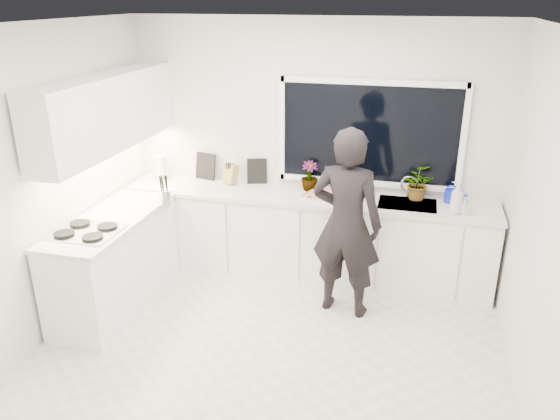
# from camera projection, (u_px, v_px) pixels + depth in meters

# --- Properties ---
(floor) EXTENTS (4.00, 3.50, 0.02)m
(floor) POSITION_uv_depth(u_px,v_px,m) (270.00, 348.00, 4.80)
(floor) COLOR beige
(floor) RESTS_ON ground
(wall_back) EXTENTS (4.00, 0.02, 2.70)m
(wall_back) POSITION_uv_depth(u_px,v_px,m) (313.00, 148.00, 5.88)
(wall_back) COLOR white
(wall_back) RESTS_ON ground
(wall_left) EXTENTS (0.02, 3.50, 2.70)m
(wall_left) POSITION_uv_depth(u_px,v_px,m) (48.00, 184.00, 4.77)
(wall_left) COLOR white
(wall_left) RESTS_ON ground
(wall_right) EXTENTS (0.02, 3.50, 2.70)m
(wall_right) POSITION_uv_depth(u_px,v_px,m) (544.00, 231.00, 3.83)
(wall_right) COLOR white
(wall_right) RESTS_ON ground
(ceiling) EXTENTS (4.00, 3.50, 0.02)m
(ceiling) POSITION_uv_depth(u_px,v_px,m) (267.00, 23.00, 3.80)
(ceiling) COLOR white
(ceiling) RESTS_ON wall_back
(window) EXTENTS (1.80, 0.02, 1.00)m
(window) POSITION_uv_depth(u_px,v_px,m) (369.00, 134.00, 5.64)
(window) COLOR black
(window) RESTS_ON wall_back
(base_cabinets_back) EXTENTS (3.92, 0.58, 0.88)m
(base_cabinets_back) POSITION_uv_depth(u_px,v_px,m) (305.00, 236.00, 5.94)
(base_cabinets_back) COLOR white
(base_cabinets_back) RESTS_ON floor
(base_cabinets_left) EXTENTS (0.58, 1.60, 0.88)m
(base_cabinets_left) POSITION_uv_depth(u_px,v_px,m) (115.00, 263.00, 5.34)
(base_cabinets_left) COLOR white
(base_cabinets_left) RESTS_ON floor
(countertop_back) EXTENTS (3.94, 0.62, 0.04)m
(countertop_back) POSITION_uv_depth(u_px,v_px,m) (306.00, 197.00, 5.76)
(countertop_back) COLOR silver
(countertop_back) RESTS_ON base_cabinets_back
(countertop_left) EXTENTS (0.62, 1.60, 0.04)m
(countertop_left) POSITION_uv_depth(u_px,v_px,m) (110.00, 220.00, 5.17)
(countertop_left) COLOR silver
(countertop_left) RESTS_ON base_cabinets_left
(upper_cabinets) EXTENTS (0.34, 2.10, 0.70)m
(upper_cabinets) POSITION_uv_depth(u_px,v_px,m) (106.00, 113.00, 5.16)
(upper_cabinets) COLOR white
(upper_cabinets) RESTS_ON wall_left
(sink) EXTENTS (0.58, 0.42, 0.14)m
(sink) POSITION_uv_depth(u_px,v_px,m) (407.00, 208.00, 5.54)
(sink) COLOR silver
(sink) RESTS_ON countertop_back
(faucet) EXTENTS (0.03, 0.03, 0.22)m
(faucet) POSITION_uv_depth(u_px,v_px,m) (409.00, 187.00, 5.66)
(faucet) COLOR silver
(faucet) RESTS_ON countertop_back
(stovetop) EXTENTS (0.56, 0.48, 0.03)m
(stovetop) POSITION_uv_depth(u_px,v_px,m) (86.00, 231.00, 4.85)
(stovetop) COLOR black
(stovetop) RESTS_ON countertop_left
(person) EXTENTS (0.73, 0.53, 1.83)m
(person) POSITION_uv_depth(u_px,v_px,m) (346.00, 224.00, 5.05)
(person) COLOR black
(person) RESTS_ON floor
(pizza_tray) EXTENTS (0.59, 0.50, 0.03)m
(pizza_tray) POSITION_uv_depth(u_px,v_px,m) (330.00, 197.00, 5.67)
(pizza_tray) COLOR silver
(pizza_tray) RESTS_ON countertop_back
(pizza) EXTENTS (0.54, 0.45, 0.01)m
(pizza) POSITION_uv_depth(u_px,v_px,m) (330.00, 195.00, 5.66)
(pizza) COLOR red
(pizza) RESTS_ON pizza_tray
(watering_can) EXTENTS (0.15, 0.15, 0.13)m
(watering_can) POSITION_uv_depth(u_px,v_px,m) (451.00, 196.00, 5.54)
(watering_can) COLOR #1622CE
(watering_can) RESTS_ON countertop_back
(paper_towel_roll) EXTENTS (0.11, 0.11, 0.26)m
(paper_towel_roll) POSITION_uv_depth(u_px,v_px,m) (161.00, 168.00, 6.20)
(paper_towel_roll) COLOR silver
(paper_towel_roll) RESTS_ON countertop_back
(knife_block) EXTENTS (0.16, 0.14, 0.22)m
(knife_block) POSITION_uv_depth(u_px,v_px,m) (231.00, 174.00, 6.06)
(knife_block) COLOR #986F46
(knife_block) RESTS_ON countertop_back
(utensil_crock) EXTENTS (0.16, 0.16, 0.16)m
(utensil_crock) POSITION_uv_depth(u_px,v_px,m) (165.00, 198.00, 5.45)
(utensil_crock) COLOR silver
(utensil_crock) RESTS_ON countertop_left
(picture_frame_large) EXTENTS (0.22, 0.08, 0.28)m
(picture_frame_large) POSITION_uv_depth(u_px,v_px,m) (257.00, 171.00, 6.07)
(picture_frame_large) COLOR black
(picture_frame_large) RESTS_ON countertop_back
(picture_frame_small) EXTENTS (0.25, 0.07, 0.30)m
(picture_frame_small) POSITION_uv_depth(u_px,v_px,m) (206.00, 166.00, 6.21)
(picture_frame_small) COLOR black
(picture_frame_small) RESTS_ON countertop_back
(herb_plants) EXTENTS (1.43, 0.40, 0.34)m
(herb_plants) POSITION_uv_depth(u_px,v_px,m) (378.00, 181.00, 5.67)
(herb_plants) COLOR #26662D
(herb_plants) RESTS_ON countertop_back
(soap_bottles) EXTENTS (0.21, 0.15, 0.32)m
(soap_bottles) POSITION_uv_depth(u_px,v_px,m) (458.00, 200.00, 5.22)
(soap_bottles) COLOR #D8BF66
(soap_bottles) RESTS_ON countertop_back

